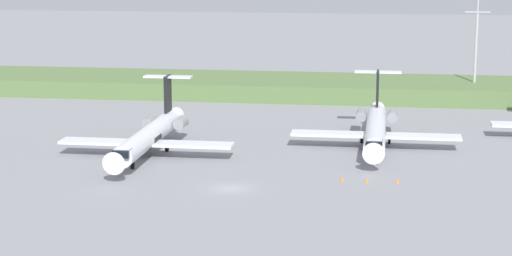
{
  "coord_description": "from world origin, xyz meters",
  "views": [
    {
      "loc": [
        17.22,
        -96.63,
        26.64
      ],
      "look_at": [
        0.0,
        20.12,
        3.0
      ],
      "focal_mm": 63.13,
      "sensor_mm": 36.0,
      "label": 1
    }
  ],
  "objects_px": {
    "regional_jet_third": "(376,128)",
    "safety_cone_mid_marker": "(367,180)",
    "regional_jet_second": "(149,135)",
    "antenna_mast": "(476,44)",
    "safety_cone_front_marker": "(342,179)",
    "safety_cone_rear_marker": "(397,180)"
  },
  "relations": [
    {
      "from": "regional_jet_third",
      "to": "safety_cone_mid_marker",
      "type": "height_order",
      "value": "regional_jet_third"
    },
    {
      "from": "regional_jet_second",
      "to": "safety_cone_mid_marker",
      "type": "height_order",
      "value": "regional_jet_second"
    },
    {
      "from": "antenna_mast",
      "to": "regional_jet_third",
      "type": "bearing_deg",
      "value": -111.83
    },
    {
      "from": "antenna_mast",
      "to": "regional_jet_second",
      "type": "bearing_deg",
      "value": -131.92
    },
    {
      "from": "safety_cone_front_marker",
      "to": "antenna_mast",
      "type": "bearing_deg",
      "value": 71.81
    },
    {
      "from": "regional_jet_third",
      "to": "safety_cone_rear_marker",
      "type": "xyz_separation_m",
      "value": [
        2.84,
        -19.49,
        -2.26
      ]
    },
    {
      "from": "regional_jet_second",
      "to": "safety_cone_rear_marker",
      "type": "bearing_deg",
      "value": -17.37
    },
    {
      "from": "safety_cone_front_marker",
      "to": "safety_cone_mid_marker",
      "type": "distance_m",
      "value": 2.86
    },
    {
      "from": "regional_jet_third",
      "to": "antenna_mast",
      "type": "bearing_deg",
      "value": 68.17
    },
    {
      "from": "antenna_mast",
      "to": "safety_cone_rear_marker",
      "type": "bearing_deg",
      "value": -102.81
    },
    {
      "from": "antenna_mast",
      "to": "safety_cone_front_marker",
      "type": "distance_m",
      "value": 65.72
    },
    {
      "from": "safety_cone_rear_marker",
      "to": "regional_jet_third",
      "type": "bearing_deg",
      "value": 98.29
    },
    {
      "from": "safety_cone_front_marker",
      "to": "safety_cone_rear_marker",
      "type": "height_order",
      "value": "same"
    },
    {
      "from": "regional_jet_third",
      "to": "regional_jet_second",
      "type": "bearing_deg",
      "value": -162.2
    },
    {
      "from": "regional_jet_second",
      "to": "safety_cone_mid_marker",
      "type": "relative_size",
      "value": 56.36
    },
    {
      "from": "safety_cone_mid_marker",
      "to": "regional_jet_second",
      "type": "bearing_deg",
      "value": 159.95
    },
    {
      "from": "regional_jet_second",
      "to": "safety_cone_front_marker",
      "type": "bearing_deg",
      "value": -21.81
    },
    {
      "from": "antenna_mast",
      "to": "safety_cone_mid_marker",
      "type": "relative_size",
      "value": 43.39
    },
    {
      "from": "regional_jet_second",
      "to": "safety_cone_front_marker",
      "type": "distance_m",
      "value": 27.94
    },
    {
      "from": "safety_cone_front_marker",
      "to": "safety_cone_rear_marker",
      "type": "relative_size",
      "value": 1.0
    },
    {
      "from": "safety_cone_mid_marker",
      "to": "safety_cone_rear_marker",
      "type": "bearing_deg",
      "value": 6.81
    },
    {
      "from": "safety_cone_front_marker",
      "to": "safety_cone_rear_marker",
      "type": "distance_m",
      "value": 6.32
    }
  ]
}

